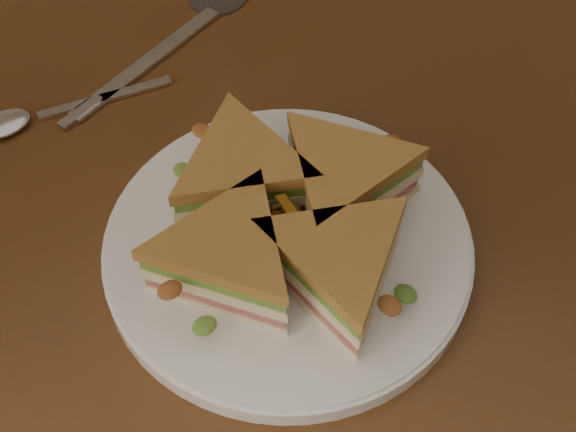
{
  "coord_description": "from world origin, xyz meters",
  "views": [
    {
      "loc": [
        -0.2,
        -0.39,
        1.29
      ],
      "look_at": [
        0.02,
        -0.08,
        0.8
      ],
      "focal_mm": 50.0,
      "sensor_mm": 36.0,
      "label": 1
    }
  ],
  "objects": [
    {
      "name": "spoon",
      "position": [
        -0.09,
        0.18,
        0.75
      ],
      "size": [
        0.18,
        0.06,
        0.01
      ],
      "rotation": [
        0.0,
        0.0,
        -0.22
      ],
      "color": "silver",
      "rests_on": "table"
    },
    {
      "name": "plate",
      "position": [
        0.02,
        -0.08,
        0.76
      ],
      "size": [
        0.3,
        0.3,
        0.02
      ],
      "primitive_type": "cylinder",
      "color": "white",
      "rests_on": "table"
    },
    {
      "name": "knife",
      "position": [
        0.03,
        0.18,
        0.75
      ],
      "size": [
        0.21,
        0.07,
        0.0
      ],
      "rotation": [
        0.0,
        0.0,
        0.29
      ],
      "color": "silver",
      "rests_on": "table"
    },
    {
      "name": "table",
      "position": [
        0.0,
        0.0,
        0.65
      ],
      "size": [
        1.2,
        0.8,
        0.75
      ],
      "color": "#361D0C",
      "rests_on": "ground"
    },
    {
      "name": "sandwich_wedges",
      "position": [
        0.02,
        -0.08,
        0.8
      ],
      "size": [
        0.26,
        0.26,
        0.06
      ],
      "color": "beige",
      "rests_on": "plate"
    },
    {
      "name": "crisps_mound",
      "position": [
        0.02,
        -0.08,
        0.79
      ],
      "size": [
        0.09,
        0.09,
        0.05
      ],
      "primitive_type": null,
      "color": "#B56A17",
      "rests_on": "plate"
    }
  ]
}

